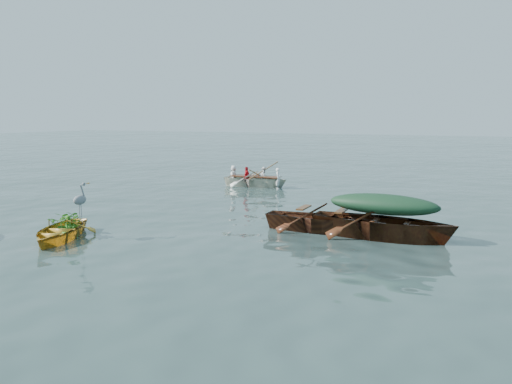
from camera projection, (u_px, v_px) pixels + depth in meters
ground at (225, 233)px, 13.27m from camera, size 140.00×140.00×0.00m
yellow_dinghy at (60, 240)px, 12.57m from camera, size 2.42×3.31×0.81m
green_tarp_boat at (382, 238)px, 12.69m from camera, size 5.10×1.77×1.22m
open_wooden_boat at (322, 232)px, 13.42m from camera, size 4.37×1.40×1.01m
rowed_boat at (255, 187)px, 21.79m from camera, size 4.06×1.48×0.93m
green_tarp_cover at (383, 205)px, 12.56m from camera, size 2.81×0.97×0.52m
thwart_benches at (322, 212)px, 13.34m from camera, size 2.18×0.83×0.04m
heron at (80, 206)px, 12.48m from camera, size 0.42×0.48×0.92m
dinghy_weeds at (68, 208)px, 13.01m from camera, size 1.00×1.10×0.60m
rowers at (255, 168)px, 21.66m from camera, size 2.86×1.27×0.76m
oars at (255, 176)px, 21.72m from camera, size 0.79×2.64×0.06m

